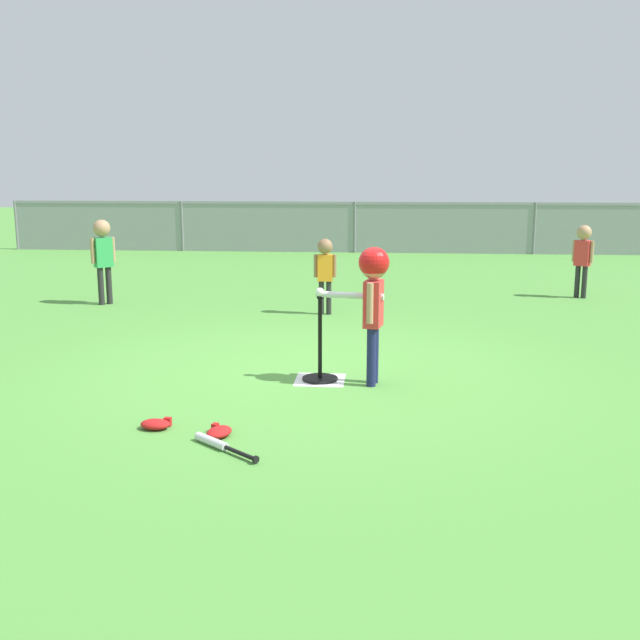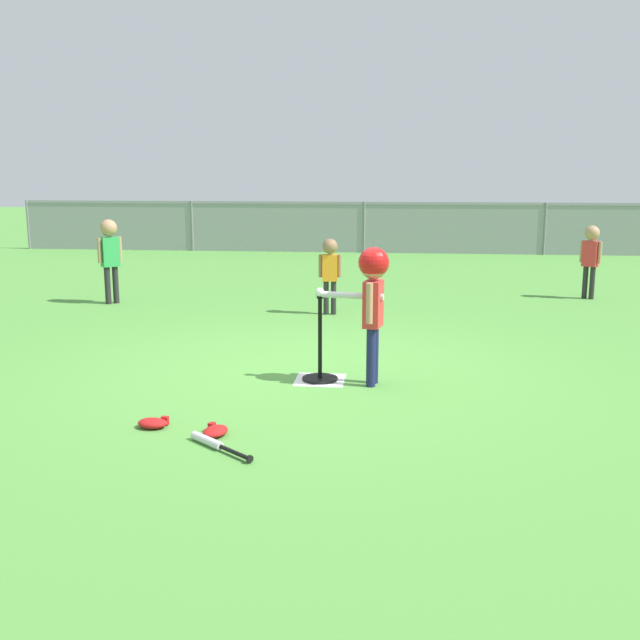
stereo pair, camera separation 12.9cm
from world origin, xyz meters
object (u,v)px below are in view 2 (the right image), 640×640
at_px(fielder_deep_left, 330,266).
at_px(glove_near_bats, 215,431).
at_px(baseball_on_tee, 320,292).
at_px(glove_by_plate, 153,423).
at_px(spare_bat_silver, 213,443).
at_px(batting_tee, 320,366).
at_px(batter_child, 373,288).
at_px(fielder_near_left, 110,250).
at_px(fielder_near_right, 591,252).

bearing_deg(fielder_deep_left, glove_near_bats, -94.69).
relative_size(baseball_on_tee, glove_by_plate, 0.31).
xyz_separation_m(spare_bat_silver, glove_near_bats, (-0.04, 0.22, 0.01)).
distance_m(batting_tee, fielder_deep_left, 3.16).
distance_m(batting_tee, spare_bat_silver, 1.81).
bearing_deg(batter_child, baseball_on_tee, 169.29).
bearing_deg(batting_tee, spare_bat_silver, -107.60).
relative_size(fielder_near_left, glove_by_plate, 5.00).
relative_size(batting_tee, spare_bat_silver, 1.48).
bearing_deg(batter_child, spare_bat_silver, -121.69).
bearing_deg(fielder_deep_left, fielder_near_left, 171.38).
bearing_deg(baseball_on_tee, spare_bat_silver, -107.60).
bearing_deg(fielder_near_right, glove_by_plate, -126.49).
distance_m(baseball_on_tee, glove_near_bats, 1.78).
bearing_deg(glove_near_bats, fielder_deep_left, 85.31).
xyz_separation_m(baseball_on_tee, fielder_near_right, (3.44, 4.72, -0.11)).
xyz_separation_m(batter_child, glove_near_bats, (-1.05, -1.41, -0.83)).
bearing_deg(fielder_near_right, batter_child, -121.73).
xyz_separation_m(baseball_on_tee, fielder_deep_left, (-0.21, 3.11, -0.17)).
bearing_deg(glove_by_plate, fielder_near_left, 114.43).
relative_size(batting_tee, fielder_deep_left, 0.77).
bearing_deg(spare_bat_silver, batter_child, 58.31).
bearing_deg(glove_near_bats, glove_by_plate, 166.58).
xyz_separation_m(baseball_on_tee, batter_child, (0.46, -0.09, 0.06)).
bearing_deg(baseball_on_tee, glove_by_plate, -128.00).
height_order(batting_tee, glove_by_plate, batting_tee).
xyz_separation_m(baseball_on_tee, spare_bat_silver, (-0.55, -1.72, -0.77)).
height_order(fielder_near_right, glove_near_bats, fielder_near_right).
distance_m(batter_child, fielder_deep_left, 3.28).
height_order(fielder_deep_left, glove_by_plate, fielder_deep_left).
bearing_deg(fielder_near_right, glove_near_bats, -122.89).
distance_m(batting_tee, glove_near_bats, 1.61).
xyz_separation_m(batter_child, fielder_near_left, (-3.79, 3.67, -0.10)).
bearing_deg(batter_child, fielder_deep_left, 101.80).
bearing_deg(batting_tee, fielder_near_right, 53.96).
bearing_deg(fielder_deep_left, glove_by_plate, -100.97).
distance_m(fielder_deep_left, glove_by_plate, 4.61).
relative_size(spare_bat_silver, glove_near_bats, 1.99).
bearing_deg(fielder_near_left, spare_bat_silver, -62.28).
height_order(glove_by_plate, glove_near_bats, same).
relative_size(fielder_near_right, spare_bat_silver, 2.07).
height_order(spare_bat_silver, glove_by_plate, glove_by_plate).
bearing_deg(batting_tee, baseball_on_tee, 0.00).
relative_size(baseball_on_tee, fielder_near_left, 0.06).
xyz_separation_m(glove_by_plate, glove_near_bats, (0.49, -0.12, 0.00)).
xyz_separation_m(fielder_deep_left, glove_near_bats, (-0.38, -4.61, -0.60)).
distance_m(baseball_on_tee, glove_by_plate, 1.91).
height_order(baseball_on_tee, batter_child, batter_child).
height_order(fielder_deep_left, glove_near_bats, fielder_deep_left).
height_order(batter_child, spare_bat_silver, batter_child).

